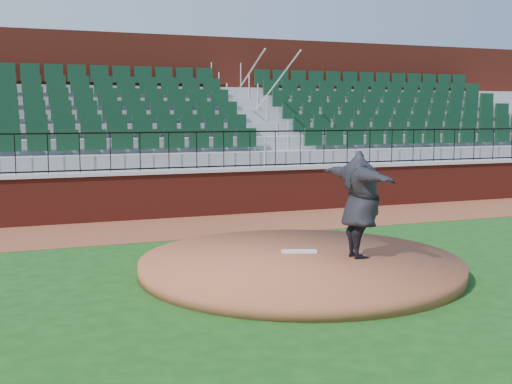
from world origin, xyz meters
TOP-DOWN VIEW (x-y plane):
  - ground at (0.00, 0.00)m, footprint 90.00×90.00m
  - warning_track at (0.00, 5.40)m, footprint 34.00×3.20m
  - field_wall at (0.00, 7.00)m, footprint 34.00×0.35m
  - wall_cap at (0.00, 7.00)m, footprint 34.00×0.45m
  - wall_railing at (0.00, 7.00)m, footprint 34.00×0.05m
  - seating_stands at (0.00, 9.72)m, footprint 34.00×5.10m
  - concourse_wall at (0.00, 12.52)m, footprint 34.00×0.50m
  - pitchers_mound at (0.35, 0.22)m, footprint 5.69×5.69m
  - pitching_rubber at (0.52, 0.64)m, footprint 0.67×0.38m
  - pitcher at (1.34, -0.12)m, footprint 0.68×2.35m

SIDE VIEW (x-z plane):
  - ground at x=0.00m, z-range 0.00..0.00m
  - warning_track at x=0.00m, z-range 0.00..0.01m
  - pitchers_mound at x=0.35m, z-range 0.00..0.25m
  - pitching_rubber at x=0.52m, z-range 0.25..0.29m
  - field_wall at x=0.00m, z-range 0.00..1.20m
  - pitcher at x=1.34m, z-range 0.25..2.15m
  - wall_cap at x=0.00m, z-range 1.20..1.30m
  - wall_railing at x=0.00m, z-range 1.30..2.30m
  - seating_stands at x=0.00m, z-range 0.00..4.60m
  - concourse_wall at x=0.00m, z-range 0.00..5.50m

